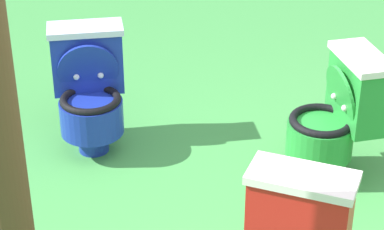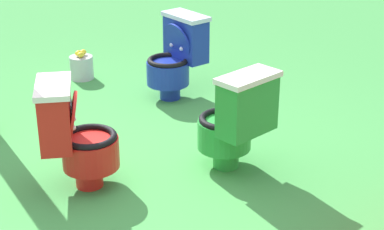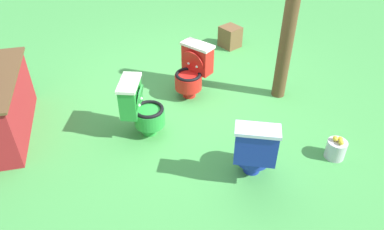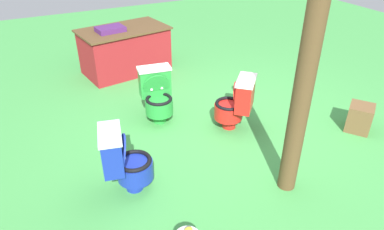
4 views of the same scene
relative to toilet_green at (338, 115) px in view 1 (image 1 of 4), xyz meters
name	(u,v)px [view 1 (image 1 of 4)]	position (x,y,z in m)	size (l,w,h in m)	color
toilet_green	(338,115)	(0.00, 0.00, 0.00)	(0.47, 0.54, 0.73)	green
toilet_red	(303,230)	(0.82, -0.67, 0.00)	(0.63, 0.63, 0.73)	red
toilet_blue	(90,89)	(-0.81, -1.18, 0.00)	(0.57, 0.50, 0.73)	#192D9E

